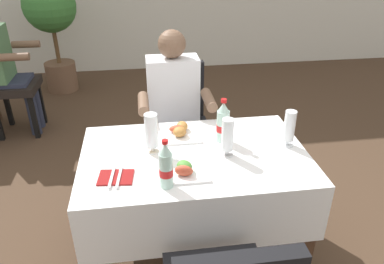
{
  "coord_description": "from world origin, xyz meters",
  "views": [
    {
      "loc": [
        -0.22,
        -1.57,
        1.82
      ],
      "look_at": [
        0.04,
        0.25,
        0.83
      ],
      "focal_mm": 34.7,
      "sensor_mm": 36.0,
      "label": 1
    }
  ],
  "objects_px": {
    "seated_diner_far": "(174,109)",
    "cola_bottle_primary": "(166,167)",
    "beer_glass_middle": "(227,137)",
    "plate_far_diner": "(180,131)",
    "main_dining_table": "(194,179)",
    "plate_near_camera": "(186,170)",
    "napkin_cutlery_set": "(116,177)",
    "background_chair_right": "(3,81)",
    "beer_glass_left": "(151,132)",
    "potted_plant_corner": "(52,20)",
    "chair_far_diner_seat": "(179,122)",
    "cola_bottle_secondary": "(223,123)",
    "beer_glass_right": "(289,129)",
    "background_patron": "(4,65)"
  },
  "relations": [
    {
      "from": "beer_glass_middle",
      "to": "napkin_cutlery_set",
      "type": "distance_m",
      "value": 0.61
    },
    {
      "from": "beer_glass_right",
      "to": "potted_plant_corner",
      "type": "height_order",
      "value": "potted_plant_corner"
    },
    {
      "from": "plate_near_camera",
      "to": "beer_glass_left",
      "type": "xyz_separation_m",
      "value": [
        -0.15,
        0.24,
        0.1
      ]
    },
    {
      "from": "seated_diner_far",
      "to": "cola_bottle_secondary",
      "type": "relative_size",
      "value": 4.82
    },
    {
      "from": "plate_near_camera",
      "to": "napkin_cutlery_set",
      "type": "relative_size",
      "value": 1.13
    },
    {
      "from": "plate_far_diner",
      "to": "beer_glass_left",
      "type": "bearing_deg",
      "value": -136.18
    },
    {
      "from": "plate_near_camera",
      "to": "beer_glass_middle",
      "type": "height_order",
      "value": "beer_glass_middle"
    },
    {
      "from": "napkin_cutlery_set",
      "to": "background_patron",
      "type": "distance_m",
      "value": 2.36
    },
    {
      "from": "chair_far_diner_seat",
      "to": "beer_glass_middle",
      "type": "height_order",
      "value": "same"
    },
    {
      "from": "seated_diner_far",
      "to": "cola_bottle_primary",
      "type": "height_order",
      "value": "seated_diner_far"
    },
    {
      "from": "cola_bottle_primary",
      "to": "napkin_cutlery_set",
      "type": "height_order",
      "value": "cola_bottle_primary"
    },
    {
      "from": "plate_far_diner",
      "to": "cola_bottle_secondary",
      "type": "height_order",
      "value": "cola_bottle_secondary"
    },
    {
      "from": "main_dining_table",
      "to": "chair_far_diner_seat",
      "type": "height_order",
      "value": "chair_far_diner_seat"
    },
    {
      "from": "plate_near_camera",
      "to": "cola_bottle_primary",
      "type": "bearing_deg",
      "value": -138.36
    },
    {
      "from": "plate_far_diner",
      "to": "background_chair_right",
      "type": "height_order",
      "value": "background_chair_right"
    },
    {
      "from": "cola_bottle_primary",
      "to": "cola_bottle_secondary",
      "type": "bearing_deg",
      "value": 47.8
    },
    {
      "from": "seated_diner_far",
      "to": "background_chair_right",
      "type": "xyz_separation_m",
      "value": [
        -1.55,
        1.22,
        -0.16
      ]
    },
    {
      "from": "beer_glass_middle",
      "to": "background_chair_right",
      "type": "height_order",
      "value": "same"
    },
    {
      "from": "beer_glass_left",
      "to": "beer_glass_middle",
      "type": "xyz_separation_m",
      "value": [
        0.4,
        -0.09,
        -0.01
      ]
    },
    {
      "from": "beer_glass_left",
      "to": "background_chair_right",
      "type": "bearing_deg",
      "value": 126.47
    },
    {
      "from": "cola_bottle_primary",
      "to": "napkin_cutlery_set",
      "type": "bearing_deg",
      "value": 157.69
    },
    {
      "from": "seated_diner_far",
      "to": "cola_bottle_secondary",
      "type": "height_order",
      "value": "seated_diner_far"
    },
    {
      "from": "beer_glass_right",
      "to": "cola_bottle_secondary",
      "type": "relative_size",
      "value": 0.82
    },
    {
      "from": "cola_bottle_secondary",
      "to": "chair_far_diner_seat",
      "type": "bearing_deg",
      "value": 105.05
    },
    {
      "from": "plate_far_diner",
      "to": "background_patron",
      "type": "distance_m",
      "value": 2.25
    },
    {
      "from": "background_patron",
      "to": "cola_bottle_primary",
      "type": "bearing_deg",
      "value": -57.82
    },
    {
      "from": "chair_far_diner_seat",
      "to": "napkin_cutlery_set",
      "type": "bearing_deg",
      "value": -113.54
    },
    {
      "from": "beer_glass_middle",
      "to": "background_chair_right",
      "type": "xyz_separation_m",
      "value": [
        -1.76,
        1.94,
        -0.31
      ]
    },
    {
      "from": "seated_diner_far",
      "to": "cola_bottle_secondary",
      "type": "bearing_deg",
      "value": -68.13
    },
    {
      "from": "plate_near_camera",
      "to": "chair_far_diner_seat",
      "type": "bearing_deg",
      "value": 85.7
    },
    {
      "from": "cola_bottle_secondary",
      "to": "potted_plant_corner",
      "type": "distance_m",
      "value": 3.25
    },
    {
      "from": "main_dining_table",
      "to": "plate_near_camera",
      "type": "height_order",
      "value": "plate_near_camera"
    },
    {
      "from": "plate_far_diner",
      "to": "potted_plant_corner",
      "type": "height_order",
      "value": "potted_plant_corner"
    },
    {
      "from": "main_dining_table",
      "to": "seated_diner_far",
      "type": "xyz_separation_m",
      "value": [
        -0.04,
        0.68,
        0.13
      ]
    },
    {
      "from": "plate_near_camera",
      "to": "beer_glass_left",
      "type": "relative_size",
      "value": 0.97
    },
    {
      "from": "plate_near_camera",
      "to": "potted_plant_corner",
      "type": "xyz_separation_m",
      "value": [
        -1.21,
        3.21,
        0.12
      ]
    },
    {
      "from": "plate_far_diner",
      "to": "beer_glass_right",
      "type": "bearing_deg",
      "value": -19.52
    },
    {
      "from": "napkin_cutlery_set",
      "to": "main_dining_table",
      "type": "bearing_deg",
      "value": 22.44
    },
    {
      "from": "beer_glass_left",
      "to": "cola_bottle_secondary",
      "type": "relative_size",
      "value": 0.87
    },
    {
      "from": "plate_far_diner",
      "to": "cola_bottle_primary",
      "type": "xyz_separation_m",
      "value": [
        -0.12,
        -0.49,
        0.09
      ]
    },
    {
      "from": "plate_far_diner",
      "to": "main_dining_table",
      "type": "bearing_deg",
      "value": -76.43
    },
    {
      "from": "chair_far_diner_seat",
      "to": "potted_plant_corner",
      "type": "xyz_separation_m",
      "value": [
        -1.28,
        2.24,
        0.34
      ]
    },
    {
      "from": "beer_glass_middle",
      "to": "plate_far_diner",
      "type": "bearing_deg",
      "value": 130.51
    },
    {
      "from": "beer_glass_middle",
      "to": "cola_bottle_primary",
      "type": "xyz_separation_m",
      "value": [
        -0.35,
        -0.23,
        -0.0
      ]
    },
    {
      "from": "beer_glass_left",
      "to": "main_dining_table",
      "type": "bearing_deg",
      "value": -13.43
    },
    {
      "from": "main_dining_table",
      "to": "potted_plant_corner",
      "type": "bearing_deg",
      "value": 112.95
    },
    {
      "from": "napkin_cutlery_set",
      "to": "background_chair_right",
      "type": "height_order",
      "value": "background_chair_right"
    },
    {
      "from": "beer_glass_middle",
      "to": "beer_glass_right",
      "type": "relative_size",
      "value": 1.02
    },
    {
      "from": "cola_bottle_primary",
      "to": "potted_plant_corner",
      "type": "height_order",
      "value": "potted_plant_corner"
    },
    {
      "from": "plate_far_diner",
      "to": "beer_glass_middle",
      "type": "height_order",
      "value": "beer_glass_middle"
    }
  ]
}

